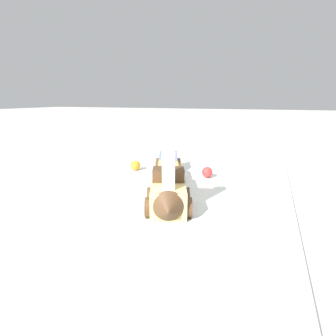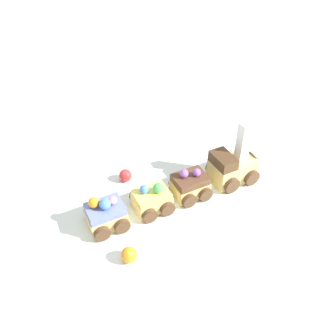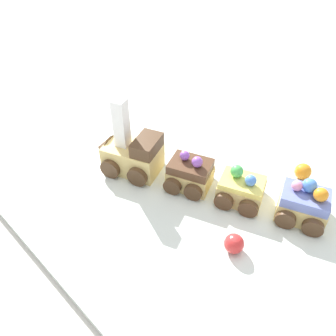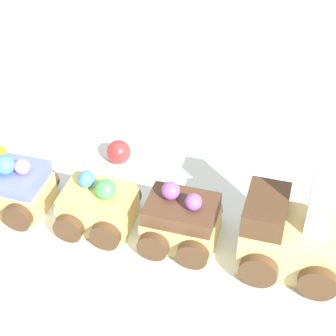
% 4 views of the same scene
% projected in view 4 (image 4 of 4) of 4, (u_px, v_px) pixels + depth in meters
% --- Properties ---
extents(ground_plane, '(10.00, 10.00, 0.00)m').
position_uv_depth(ground_plane, '(173.00, 224.00, 0.57)').
color(ground_plane, beige).
extents(display_board, '(0.83, 0.45, 0.01)m').
position_uv_depth(display_board, '(173.00, 220.00, 0.57)').
color(display_board, silver).
rests_on(display_board, ground_plane).
extents(cake_train_locomotive, '(0.13, 0.10, 0.13)m').
position_uv_depth(cake_train_locomotive, '(303.00, 239.00, 0.50)').
color(cake_train_locomotive, '#E5C675').
rests_on(cake_train_locomotive, display_board).
extents(cake_car_chocolate, '(0.09, 0.09, 0.06)m').
position_uv_depth(cake_car_chocolate, '(181.00, 222.00, 0.53)').
color(cake_car_chocolate, '#E5C675').
rests_on(cake_car_chocolate, display_board).
extents(cake_car_lemon, '(0.09, 0.09, 0.06)m').
position_uv_depth(cake_car_lemon, '(98.00, 207.00, 0.54)').
color(cake_car_lemon, '#E5C675').
rests_on(cake_car_lemon, display_board).
extents(cake_car_blueberry, '(0.09, 0.09, 0.07)m').
position_uv_depth(cake_car_blueberry, '(13.00, 186.00, 0.56)').
color(cake_car_blueberry, '#E5C675').
rests_on(cake_car_blueberry, display_board).
extents(gumball_red, '(0.03, 0.03, 0.03)m').
position_uv_depth(gumball_red, '(119.00, 152.00, 0.63)').
color(gumball_red, red).
rests_on(gumball_red, display_board).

